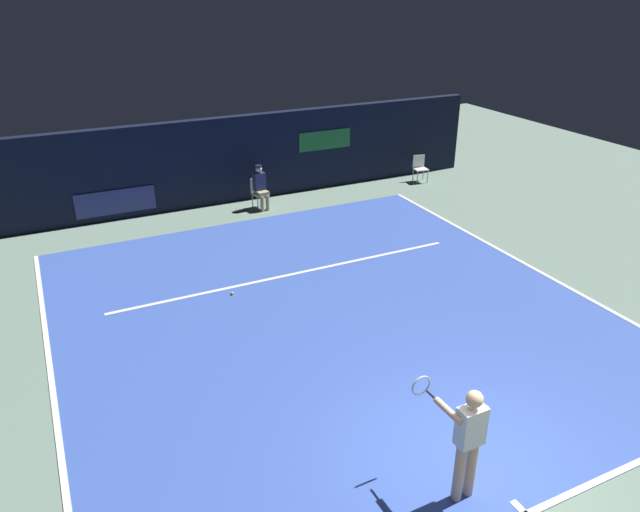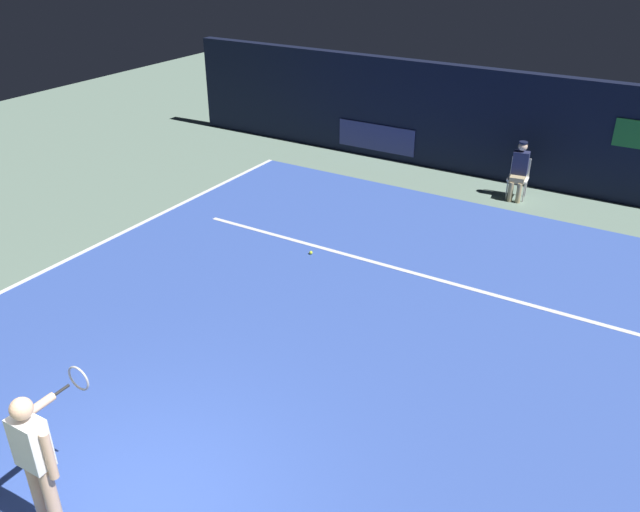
{
  "view_description": "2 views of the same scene",
  "coord_description": "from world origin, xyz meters",
  "px_view_note": "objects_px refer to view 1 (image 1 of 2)",
  "views": [
    {
      "loc": [
        -4.83,
        -4.81,
        6.32
      ],
      "look_at": [
        0.26,
        5.7,
        0.86
      ],
      "focal_mm": 33.57,
      "sensor_mm": 36.0,
      "label": 1
    },
    {
      "loc": [
        4.28,
        -2.91,
        5.69
      ],
      "look_at": [
        -0.61,
        5.14,
        0.77
      ],
      "focal_mm": 36.45,
      "sensor_mm": 36.0,
      "label": 2
    }
  ],
  "objects_px": {
    "courtside_chair_near": "(420,167)",
    "tennis_ball": "(232,293)",
    "tennis_player": "(467,438)",
    "line_judge_on_chair": "(260,187)"
  },
  "relations": [
    {
      "from": "tennis_player",
      "to": "line_judge_on_chair",
      "type": "xyz_separation_m",
      "value": [
        1.51,
        11.48,
        -0.3
      ]
    },
    {
      "from": "tennis_player",
      "to": "courtside_chair_near",
      "type": "relative_size",
      "value": 1.97
    },
    {
      "from": "courtside_chair_near",
      "to": "tennis_ball",
      "type": "bearing_deg",
      "value": -149.17
    },
    {
      "from": "courtside_chair_near",
      "to": "tennis_ball",
      "type": "relative_size",
      "value": 12.94
    },
    {
      "from": "tennis_player",
      "to": "line_judge_on_chair",
      "type": "relative_size",
      "value": 1.31
    },
    {
      "from": "courtside_chair_near",
      "to": "tennis_ball",
      "type": "distance_m",
      "value": 9.66
    },
    {
      "from": "tennis_player",
      "to": "courtside_chair_near",
      "type": "xyz_separation_m",
      "value": [
        7.29,
        11.61,
        -0.49
      ]
    },
    {
      "from": "tennis_player",
      "to": "courtside_chair_near",
      "type": "height_order",
      "value": "tennis_player"
    },
    {
      "from": "tennis_player",
      "to": "tennis_ball",
      "type": "relative_size",
      "value": 25.44
    },
    {
      "from": "courtside_chair_near",
      "to": "line_judge_on_chair",
      "type": "bearing_deg",
      "value": -178.67
    }
  ]
}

